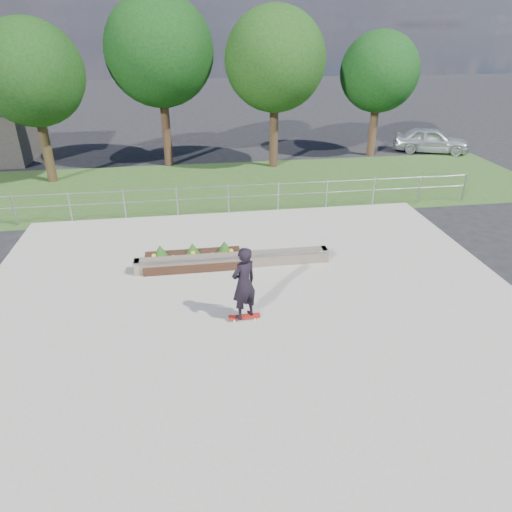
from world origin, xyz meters
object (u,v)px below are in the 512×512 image
(grind_ledge, at_px, (233,260))
(skateboarder, at_px, (244,284))
(planter_bed, at_px, (193,258))
(parked_car, at_px, (431,140))

(grind_ledge, distance_m, skateboarder, 3.00)
(grind_ledge, distance_m, planter_bed, 1.27)
(grind_ledge, distance_m, parked_car, 18.18)
(planter_bed, distance_m, parked_car, 18.83)
(grind_ledge, height_order, planter_bed, planter_bed)
(planter_bed, bearing_deg, parked_car, 40.94)
(grind_ledge, xyz_separation_m, parked_car, (13.01, 12.70, 0.45))
(planter_bed, height_order, skateboarder, skateboarder)
(grind_ledge, relative_size, skateboarder, 2.98)
(parked_car, bearing_deg, skateboarder, 161.77)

